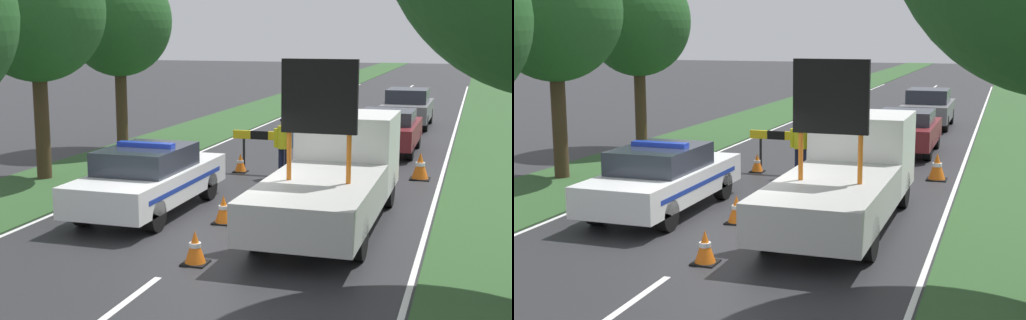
# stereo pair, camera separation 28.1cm
# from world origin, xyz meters

# --- Properties ---
(ground_plane) EXTENTS (160.00, 160.00, 0.00)m
(ground_plane) POSITION_xyz_m (0.00, 0.00, 0.00)
(ground_plane) COLOR #28282B
(lane_markings) EXTENTS (7.89, 59.04, 0.01)m
(lane_markings) POSITION_xyz_m (0.00, 12.08, 0.00)
(lane_markings) COLOR silver
(lane_markings) RESTS_ON ground
(grass_verge_left) EXTENTS (3.38, 120.00, 0.03)m
(grass_verge_left) POSITION_xyz_m (-5.69, 20.00, 0.01)
(grass_verge_left) COLOR #2D5128
(grass_verge_left) RESTS_ON ground
(grass_verge_right) EXTENTS (3.38, 120.00, 0.03)m
(grass_verge_right) POSITION_xyz_m (5.69, 20.00, 0.01)
(grass_verge_right) COLOR #2D5128
(grass_verge_right) RESTS_ON ground
(police_car) EXTENTS (1.82, 4.76, 1.55)m
(police_car) POSITION_xyz_m (-2.00, 1.33, 0.75)
(police_car) COLOR white
(police_car) RESTS_ON ground
(work_truck) EXTENTS (2.05, 6.34, 3.40)m
(work_truck) POSITION_xyz_m (2.00, 1.82, 1.02)
(work_truck) COLOR white
(work_truck) RESTS_ON ground
(road_barrier) EXTENTS (3.07, 0.08, 1.17)m
(road_barrier) POSITION_xyz_m (-0.25, 6.29, 0.97)
(road_barrier) COLOR black
(road_barrier) RESTS_ON ground
(police_officer) EXTENTS (0.58, 0.37, 1.61)m
(police_officer) POSITION_xyz_m (-0.17, 5.80, 0.96)
(police_officer) COLOR #191E38
(police_officer) RESTS_ON ground
(pedestrian_civilian) EXTENTS (0.60, 0.38, 1.68)m
(pedestrian_civilian) POSITION_xyz_m (0.38, 5.65, 0.99)
(pedestrian_civilian) COLOR brown
(pedestrian_civilian) RESTS_ON ground
(traffic_cone_near_police) EXTENTS (0.42, 0.42, 0.59)m
(traffic_cone_near_police) POSITION_xyz_m (-0.13, 0.91, 0.29)
(traffic_cone_near_police) COLOR black
(traffic_cone_near_police) RESTS_ON ground
(traffic_cone_centre_front) EXTENTS (0.53, 0.53, 0.72)m
(traffic_cone_centre_front) POSITION_xyz_m (3.35, 6.67, 0.36)
(traffic_cone_centre_front) COLOR black
(traffic_cone_centre_front) RESTS_ON ground
(traffic_cone_near_truck) EXTENTS (0.42, 0.42, 0.58)m
(traffic_cone_near_truck) POSITION_xyz_m (0.31, -1.69, 0.29)
(traffic_cone_near_truck) COLOR black
(traffic_cone_near_truck) RESTS_ON ground
(traffic_cone_behind_barrier) EXTENTS (0.38, 0.38, 0.53)m
(traffic_cone_behind_barrier) POSITION_xyz_m (-1.55, 6.18, 0.26)
(traffic_cone_behind_barrier) COLOR black
(traffic_cone_behind_barrier) RESTS_ON ground
(queued_car_wagon_maroon) EXTENTS (1.90, 3.95, 1.40)m
(queued_car_wagon_maroon) POSITION_xyz_m (1.96, 10.74, 0.74)
(queued_car_wagon_maroon) COLOR maroon
(queued_car_wagon_maroon) RESTS_ON ground
(queued_car_suv_grey) EXTENTS (1.85, 4.23, 1.58)m
(queued_car_suv_grey) POSITION_xyz_m (1.94, 17.55, 0.80)
(queued_car_suv_grey) COLOR slate
(queued_car_suv_grey) RESTS_ON ground
(roadside_tree_near_right) EXTENTS (3.55, 3.55, 6.32)m
(roadside_tree_near_right) POSITION_xyz_m (-6.25, 3.72, 4.43)
(roadside_tree_near_right) COLOR #42301E
(roadside_tree_near_right) RESTS_ON ground
(roadside_tree_mid_left) EXTENTS (3.47, 3.47, 6.08)m
(roadside_tree_mid_left) POSITION_xyz_m (-6.63, 8.84, 4.23)
(roadside_tree_mid_left) COLOR #42301E
(roadside_tree_mid_left) RESTS_ON ground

